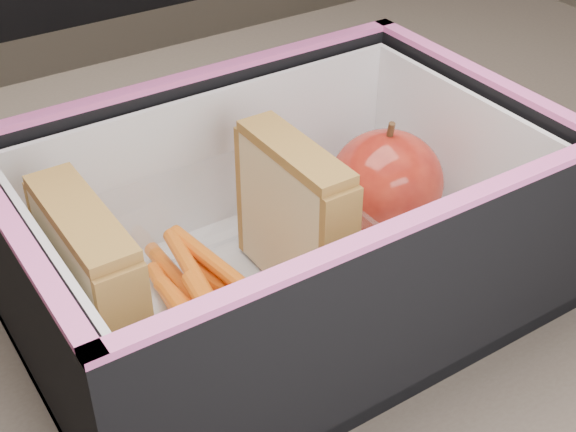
# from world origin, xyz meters

# --- Properties ---
(kitchen_table) EXTENTS (1.20, 0.80, 0.75)m
(kitchen_table) POSITION_xyz_m (0.00, 0.00, 0.66)
(kitchen_table) COLOR brown
(kitchen_table) RESTS_ON ground
(lunch_bag) EXTENTS (0.33, 0.36, 0.29)m
(lunch_bag) POSITION_xyz_m (-0.01, -0.03, 0.82)
(lunch_bag) COLOR black
(lunch_bag) RESTS_ON kitchen_table
(plastic_tub) EXTENTS (0.18, 0.13, 0.07)m
(plastic_tub) POSITION_xyz_m (-0.07, -0.04, 0.80)
(plastic_tub) COLOR white
(plastic_tub) RESTS_ON lunch_bag
(sandwich_left) EXTENTS (0.03, 0.10, 0.11)m
(sandwich_left) POSITION_xyz_m (-0.14, -0.04, 0.82)
(sandwich_left) COLOR tan
(sandwich_left) RESTS_ON plastic_tub
(sandwich_right) EXTENTS (0.03, 0.09, 0.10)m
(sandwich_right) POSITION_xyz_m (-0.00, -0.04, 0.82)
(sandwich_right) COLOR tan
(sandwich_right) RESTS_ON plastic_tub
(carrot_sticks) EXTENTS (0.05, 0.15, 0.03)m
(carrot_sticks) POSITION_xyz_m (-0.07, -0.04, 0.79)
(carrot_sticks) COLOR orange
(carrot_sticks) RESTS_ON plastic_tub
(paper_napkin) EXTENTS (0.09, 0.09, 0.01)m
(paper_napkin) POSITION_xyz_m (0.08, -0.03, 0.77)
(paper_napkin) COLOR white
(paper_napkin) RESTS_ON lunch_bag
(red_apple) EXTENTS (0.10, 0.10, 0.08)m
(red_apple) POSITION_xyz_m (0.08, -0.03, 0.81)
(red_apple) COLOR maroon
(red_apple) RESTS_ON paper_napkin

